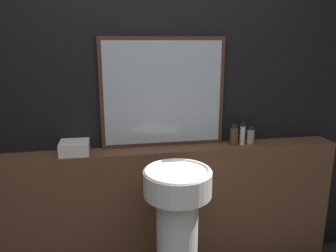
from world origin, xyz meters
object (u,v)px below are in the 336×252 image
(conditioner_bottle, at_px, (242,134))
(lotion_bottle, at_px, (251,136))
(towel_stack, at_px, (75,148))
(mirror, at_px, (163,93))
(pedestal_sink, at_px, (177,232))
(shampoo_bottle, at_px, (234,135))

(conditioner_bottle, distance_m, lotion_bottle, 0.06)
(towel_stack, distance_m, conditioner_bottle, 1.12)
(mirror, distance_m, conditioner_bottle, 0.62)
(pedestal_sink, bearing_deg, lotion_bottle, 33.20)
(mirror, distance_m, lotion_bottle, 0.68)
(pedestal_sink, xyz_separation_m, shampoo_bottle, (0.48, 0.39, 0.45))
(mirror, xyz_separation_m, shampoo_bottle, (0.48, -0.07, -0.29))
(pedestal_sink, distance_m, shampoo_bottle, 0.76)
(towel_stack, bearing_deg, shampoo_bottle, 0.00)
(pedestal_sink, relative_size, mirror, 1.15)
(towel_stack, xyz_separation_m, lotion_bottle, (1.18, -0.00, 0.02))
(lotion_bottle, bearing_deg, pedestal_sink, -146.80)
(lotion_bottle, bearing_deg, mirror, 173.11)
(shampoo_bottle, relative_size, conditioner_bottle, 0.93)
(mirror, height_order, shampoo_bottle, mirror)
(conditioner_bottle, height_order, lotion_bottle, conditioner_bottle)
(pedestal_sink, relative_size, towel_stack, 5.26)
(towel_stack, xyz_separation_m, shampoo_bottle, (1.06, 0.00, 0.03))
(mirror, bearing_deg, pedestal_sink, -89.65)
(mirror, relative_size, shampoo_bottle, 5.74)
(towel_stack, relative_size, shampoo_bottle, 1.26)
(mirror, xyz_separation_m, conditioner_bottle, (0.54, -0.07, -0.29))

